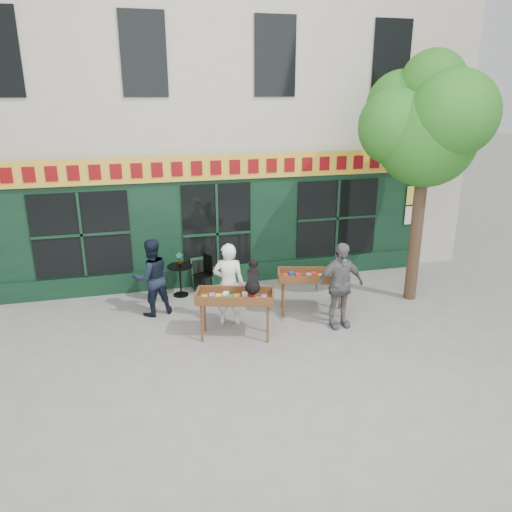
{
  "coord_description": "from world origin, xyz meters",
  "views": [
    {
      "loc": [
        -2.02,
        -9.51,
        4.77
      ],
      "look_at": [
        0.54,
        0.5,
        1.31
      ],
      "focal_mm": 35.0,
      "sensor_mm": 36.0,
      "label": 1
    }
  ],
  "objects_px": {
    "book_cart_center": "(235,299)",
    "dog": "(253,277)",
    "woman": "(229,284)",
    "man_right": "(339,285)",
    "man_left": "(152,277)",
    "bistro_table": "(180,274)",
    "book_cart_right": "(313,278)"
  },
  "relations": [
    {
      "from": "book_cart_right",
      "to": "man_left",
      "type": "height_order",
      "value": "man_left"
    },
    {
      "from": "book_cart_right",
      "to": "man_right",
      "type": "distance_m",
      "value": 0.81
    },
    {
      "from": "woman",
      "to": "dog",
      "type": "bearing_deg",
      "value": 132.92
    },
    {
      "from": "book_cart_right",
      "to": "dog",
      "type": "bearing_deg",
      "value": -138.63
    },
    {
      "from": "book_cart_center",
      "to": "book_cart_right",
      "type": "relative_size",
      "value": 1.0
    },
    {
      "from": "book_cart_center",
      "to": "dog",
      "type": "bearing_deg",
      "value": 8.22
    },
    {
      "from": "bistro_table",
      "to": "man_left",
      "type": "bearing_deg",
      "value": -127.87
    },
    {
      "from": "dog",
      "to": "woman",
      "type": "relative_size",
      "value": 0.34
    },
    {
      "from": "book_cart_center",
      "to": "man_left",
      "type": "distance_m",
      "value": 2.17
    },
    {
      "from": "book_cart_center",
      "to": "bistro_table",
      "type": "xyz_separation_m",
      "value": [
        -0.84,
        2.42,
        -0.28
      ]
    },
    {
      "from": "woman",
      "to": "bistro_table",
      "type": "xyz_separation_m",
      "value": [
        -0.84,
        1.77,
        -0.35
      ]
    },
    {
      "from": "dog",
      "to": "book_cart_right",
      "type": "distance_m",
      "value": 1.78
    },
    {
      "from": "book_cart_center",
      "to": "man_left",
      "type": "relative_size",
      "value": 0.93
    },
    {
      "from": "book_cart_center",
      "to": "man_right",
      "type": "relative_size",
      "value": 0.88
    },
    {
      "from": "woman",
      "to": "man_right",
      "type": "distance_m",
      "value": 2.3
    },
    {
      "from": "man_right",
      "to": "book_cart_center",
      "type": "bearing_deg",
      "value": 174.15
    },
    {
      "from": "man_left",
      "to": "man_right",
      "type": "bearing_deg",
      "value": 140.81
    },
    {
      "from": "man_left",
      "to": "book_cart_right",
      "type": "bearing_deg",
      "value": 150.18
    },
    {
      "from": "book_cart_center",
      "to": "book_cart_right",
      "type": "bearing_deg",
      "value": 36.74
    },
    {
      "from": "book_cart_center",
      "to": "woman",
      "type": "relative_size",
      "value": 0.9
    },
    {
      "from": "book_cart_right",
      "to": "book_cart_center",
      "type": "bearing_deg",
      "value": -144.26
    },
    {
      "from": "woman",
      "to": "book_cart_right",
      "type": "height_order",
      "value": "woman"
    },
    {
      "from": "dog",
      "to": "book_cart_right",
      "type": "height_order",
      "value": "dog"
    },
    {
      "from": "book_cart_right",
      "to": "man_right",
      "type": "xyz_separation_m",
      "value": [
        0.3,
        -0.75,
        0.1
      ]
    },
    {
      "from": "book_cart_center",
      "to": "man_left",
      "type": "xyz_separation_m",
      "value": [
        -1.54,
        1.52,
        0.05
      ]
    },
    {
      "from": "man_right",
      "to": "bistro_table",
      "type": "relative_size",
      "value": 2.42
    },
    {
      "from": "woman",
      "to": "man_right",
      "type": "xyz_separation_m",
      "value": [
        2.19,
        -0.7,
        0.03
      ]
    },
    {
      "from": "woman",
      "to": "man_left",
      "type": "relative_size",
      "value": 1.03
    },
    {
      "from": "man_right",
      "to": "woman",
      "type": "bearing_deg",
      "value": 157.76
    },
    {
      "from": "book_cart_center",
      "to": "man_left",
      "type": "bearing_deg",
      "value": 151.7
    },
    {
      "from": "dog",
      "to": "bistro_table",
      "type": "xyz_separation_m",
      "value": [
        -1.19,
        2.47,
        -0.75
      ]
    },
    {
      "from": "book_cart_center",
      "to": "bistro_table",
      "type": "height_order",
      "value": "book_cart_center"
    }
  ]
}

